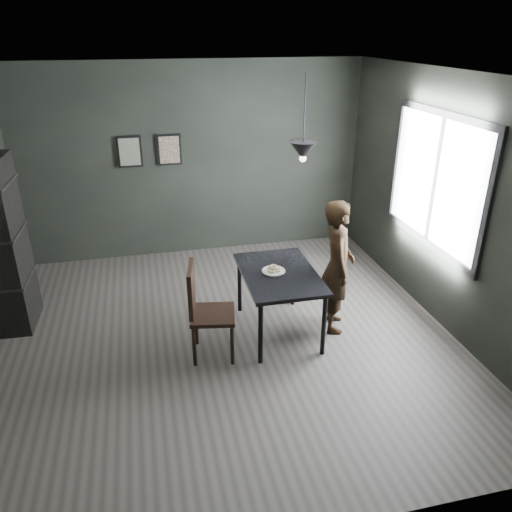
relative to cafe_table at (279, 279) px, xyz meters
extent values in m
plane|color=#37322F|center=(-0.60, 0.00, -0.67)|extent=(5.00, 5.00, 0.00)
cube|color=black|center=(-0.60, 2.50, 0.73)|extent=(5.00, 0.10, 2.80)
cube|color=silver|center=(-0.60, 0.00, 2.13)|extent=(5.00, 5.00, 0.02)
cube|color=white|center=(1.88, 0.20, 0.93)|extent=(0.02, 1.80, 1.40)
cube|color=black|center=(1.87, 0.20, 0.93)|extent=(0.04, 1.96, 1.56)
cube|color=black|center=(0.00, 0.00, 0.06)|extent=(0.80, 1.20, 0.04)
cylinder|color=black|center=(-0.34, -0.54, -0.32)|extent=(0.05, 0.05, 0.71)
cylinder|color=black|center=(0.34, -0.54, -0.32)|extent=(0.05, 0.05, 0.71)
cylinder|color=black|center=(-0.34, 0.54, -0.32)|extent=(0.05, 0.05, 0.71)
cylinder|color=black|center=(0.34, 0.54, -0.32)|extent=(0.05, 0.05, 0.71)
cylinder|color=white|center=(-0.06, 0.02, 0.08)|extent=(0.23, 0.23, 0.01)
torus|color=beige|center=(-0.02, 0.01, 0.11)|extent=(0.10, 0.10, 0.03)
torus|color=beige|center=(-0.07, 0.06, 0.11)|extent=(0.10, 0.10, 0.03)
torus|color=beige|center=(-0.09, -0.01, 0.11)|extent=(0.10, 0.10, 0.03)
torus|color=beige|center=(-0.06, 0.02, 0.14)|extent=(0.10, 0.11, 0.05)
imported|color=black|center=(0.65, -0.05, 0.10)|extent=(0.51, 0.64, 1.54)
cube|color=black|center=(-0.79, -0.27, -0.19)|extent=(0.52, 0.52, 0.04)
cube|color=black|center=(-0.99, -0.24, 0.12)|extent=(0.12, 0.45, 0.49)
cylinder|color=black|center=(-1.01, -0.43, -0.45)|extent=(0.04, 0.04, 0.44)
cylinder|color=black|center=(-0.63, -0.50, -0.45)|extent=(0.04, 0.04, 0.44)
cylinder|color=black|center=(-0.94, -0.05, -0.45)|extent=(0.04, 0.04, 0.44)
cylinder|color=black|center=(-0.56, -0.12, -0.45)|extent=(0.04, 0.04, 0.44)
cube|color=black|center=(-2.92, 0.86, 0.32)|extent=(0.40, 0.67, 1.98)
cylinder|color=black|center=(0.25, 0.10, 1.75)|extent=(0.01, 0.01, 0.75)
cone|color=black|center=(0.25, 0.10, 1.38)|extent=(0.28, 0.28, 0.18)
sphere|color=#FFE0B2|center=(0.25, 0.10, 1.30)|extent=(0.07, 0.07, 0.07)
cube|color=black|center=(-1.50, 2.47, 0.93)|extent=(0.34, 0.03, 0.44)
cube|color=#405A4B|center=(-1.50, 2.45, 0.93)|extent=(0.28, 0.01, 0.38)
cube|color=black|center=(-0.95, 2.47, 0.93)|extent=(0.34, 0.03, 0.44)
cube|color=#52352F|center=(-0.95, 2.45, 0.93)|extent=(0.28, 0.01, 0.38)
camera|label=1|loc=(-1.36, -4.68, 2.52)|focal=35.00mm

